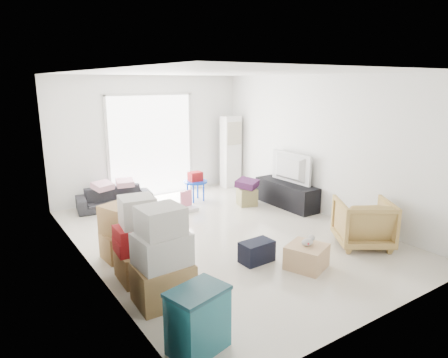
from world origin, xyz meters
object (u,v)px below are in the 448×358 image
kids_table (195,180)px  ac_tower (231,152)px  television (287,179)px  tv_console (286,194)px  wood_crate (307,257)px  storage_bins (198,320)px  sofa (114,195)px  ottoman (247,197)px  armchair (363,220)px

kids_table → ac_tower: bearing=23.7°
ac_tower → television: ac_tower is taller
tv_console → kids_table: 1.99m
television → wood_crate: bearing=141.9°
storage_bins → television: bearing=37.6°
kids_table → sofa: bearing=165.0°
ac_tower → television: bearing=-88.6°
sofa → ottoman: 2.76m
ac_tower → tv_console: size_ratio=1.15×
armchair → storage_bins: 3.57m
tv_console → kids_table: bearing=135.2°
sofa → ottoman: (2.42, -1.33, -0.11)m
television → sofa: television is taller
wood_crate → sofa: bearing=107.9°
television → kids_table: 1.98m
ac_tower → ottoman: ac_tower is taller
tv_console → wood_crate: (-1.73, -2.31, -0.09)m
television → kids_table: bearing=43.9°
tv_console → storage_bins: size_ratio=2.33×
wood_crate → ac_tower: bearing=68.7°
storage_bins → kids_table: storage_bins is taller
sofa → ac_tower: bearing=11.7°
armchair → kids_table: size_ratio=1.29×
television → storage_bins: (-3.90, -3.00, -0.25)m
storage_bins → kids_table: size_ratio=1.00×
armchair → ac_tower: bearing=-60.6°
television → wood_crate: size_ratio=2.16×
tv_console → kids_table: kids_table is taller
sofa → armchair: 4.87m
television → sofa: 3.59m
ottoman → wood_crate: 3.02m
armchair → storage_bins: armchair is taller
ac_tower → ottoman: bearing=-112.1°
ac_tower → wood_crate: ac_tower is taller
armchair → wood_crate: 1.35m
armchair → kids_table: bearing=-40.4°
kids_table → armchair: bearing=-74.7°
kids_table → wood_crate: size_ratio=1.30×
storage_bins → wood_crate: size_ratio=1.30×
tv_console → sofa: 3.58m
television → sofa: (-3.07, 1.84, -0.29)m
storage_bins → kids_table: 5.06m
ac_tower → armchair: (-0.36, -4.23, -0.45)m
ac_tower → storage_bins: bearing=-127.6°
storage_bins → ottoman: size_ratio=1.77×
ac_tower → armchair: bearing=-94.9°
armchair → ottoman: bearing=-50.7°
ac_tower → wood_crate: bearing=-111.3°
television → kids_table: (-1.40, 1.39, -0.11)m
armchair → storage_bins: size_ratio=1.29×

